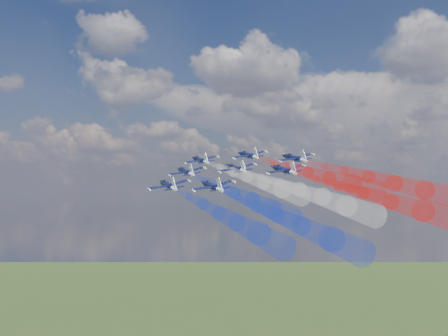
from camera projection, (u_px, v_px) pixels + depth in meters
The scene contains 16 objects.
jet_lead at pixel (200, 160), 162.74m from camera, with size 10.50×13.13×3.50m, color black, non-canonical shape.
trail_lead at pixel (248, 177), 135.11m from camera, with size 4.38×49.64×4.38m, color white, non-canonical shape.
jet_inner_left at pixel (186, 172), 150.76m from camera, with size 10.50×13.13×3.50m, color black, non-canonical shape.
trail_inner_left at pixel (234, 193), 123.13m from camera, with size 4.38×49.64×4.38m, color #1731C3, non-canonical shape.
jet_inner_right at pixel (248, 155), 156.95m from camera, with size 10.50×13.13×3.50m, color black, non-canonical shape.
trail_inner_right at pixel (308, 172), 129.32m from camera, with size 4.38×49.64×4.38m, color red, non-canonical shape.
jet_outer_left at pixel (168, 185), 135.18m from camera, with size 10.50×13.13×3.50m, color black, non-canonical shape.
trail_outer_left at pixel (219, 213), 107.56m from camera, with size 4.38×49.64×4.38m, color #1731C3, non-canonical shape.
jet_center_third at pixel (236, 168), 143.81m from camera, with size 10.50×13.13×3.50m, color black, non-canonical shape.
trail_center_third at pixel (299, 190), 116.19m from camera, with size 4.38×49.64×4.38m, color white, non-canonical shape.
jet_outer_right at pixel (295, 158), 149.01m from camera, with size 10.50×13.13×3.50m, color black, non-canonical shape.
trail_outer_right at pixel (368, 176), 121.38m from camera, with size 4.38×49.64×4.38m, color red, non-canonical shape.
jet_rear_left at pixel (212, 186), 129.66m from camera, with size 10.50×13.13×3.50m, color black, non-canonical shape.
trail_rear_left at pixel (278, 216), 102.03m from camera, with size 4.38×49.64×4.38m, color #1731C3, non-canonical shape.
jet_rear_right at pixel (284, 170), 137.61m from camera, with size 10.50×13.13×3.50m, color black, non-canonical shape.
trail_rear_right at pixel (363, 193), 109.98m from camera, with size 4.38×49.64×4.38m, color red, non-canonical shape.
Camera 1 is at (101.91, -139.32, 121.01)m, focal length 45.25 mm.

